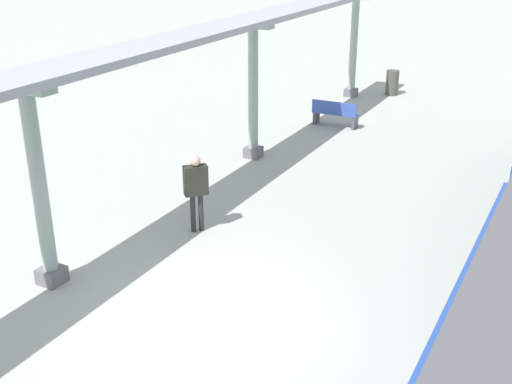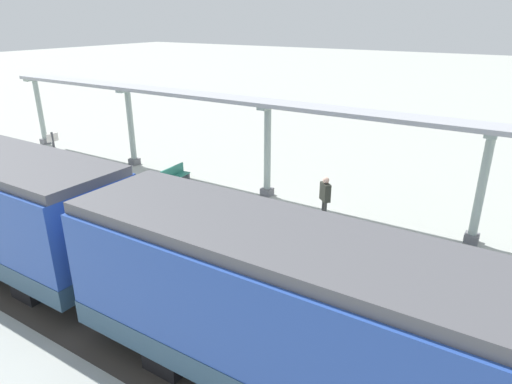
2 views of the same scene
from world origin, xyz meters
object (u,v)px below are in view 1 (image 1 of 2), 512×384
Objects in this scene: canopy_pillar_second at (253,92)px; passenger_by_the_benches at (196,185)px; trash_bin at (392,83)px; canopy_pillar_nearest at (354,47)px; canopy_pillar_third at (40,188)px; bench_near_end at (335,113)px.

passenger_by_the_benches is at bearing 104.16° from canopy_pillar_second.
trash_bin is at bearing -98.42° from canopy_pillar_second.
canopy_pillar_third is at bearing 90.00° from canopy_pillar_nearest.
canopy_pillar_second is 2.47× the size of bench_near_end.
bench_near_end is (-0.93, -11.72, -1.45)m from canopy_pillar_third.
canopy_pillar_second is at bearing 76.51° from bench_near_end.
bench_near_end is at bearing 85.62° from trash_bin.
trash_bin is 0.55× the size of passenger_by_the_benches.
canopy_pillar_second is 9.07m from trash_bin.
canopy_pillar_nearest is 1.00× the size of canopy_pillar_second.
canopy_pillar_nearest and canopy_pillar_third have the same top height.
canopy_pillar_second is 4.96m from passenger_by_the_benches.
passenger_by_the_benches is at bearing 91.78° from bench_near_end.
canopy_pillar_second is 1.00× the size of canopy_pillar_third.
canopy_pillar_third is (0.00, 7.85, 0.00)m from canopy_pillar_second.
passenger_by_the_benches is (0.11, 13.61, 0.61)m from trash_bin.
canopy_pillar_third is 2.15× the size of passenger_by_the_benches.
canopy_pillar_third is 11.85m from bench_near_end.
passenger_by_the_benches is (-1.20, 4.75, -0.81)m from canopy_pillar_second.
canopy_pillar_second is 4.24m from bench_near_end.
canopy_pillar_second reaches higher than passenger_by_the_benches.
bench_near_end is 8.65m from passenger_by_the_benches.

